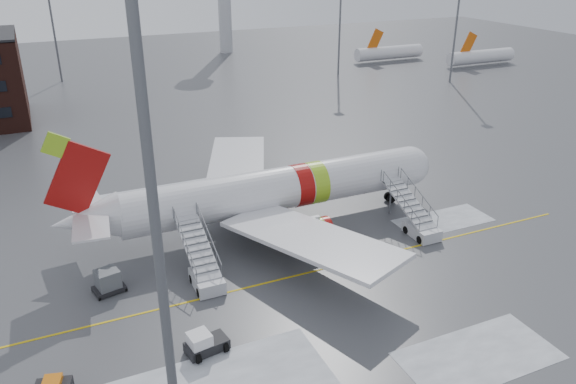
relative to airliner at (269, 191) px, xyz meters
name	(u,v)px	position (x,y,z in m)	size (l,w,h in m)	color
ground	(249,280)	(-4.87, -7.60, -3.42)	(260.00, 260.00, 0.00)	#494C4F
airliner	(269,191)	(0.00, 0.00, 0.00)	(35.03, 32.97, 11.18)	silver
airstair_fwd	(417,222)	(11.38, -6.54, -2.35)	(2.05, 7.70, 3.48)	#B9BBC0
airstair_aft	(204,270)	(-8.03, -6.54, -2.35)	(2.05, 7.70, 3.48)	#B9BBC1
pushback_tug	(204,343)	(-10.30, -14.28, -2.75)	(2.82, 2.29, 1.50)	black
uld_container	(108,282)	(-14.79, -4.90, -2.59)	(2.46, 2.01, 1.77)	black
light_mast_near	(152,190)	(-13.74, -21.79, 11.30)	(1.20, 1.20, 28.66)	#595B60
light_mast_far_ne	(341,1)	(37.13, 54.40, 10.42)	(1.20, 1.20, 24.25)	#595B60
light_mast_far_n	(49,4)	(-12.87, 70.40, 10.42)	(1.20, 1.20, 24.25)	#595B60
light_mast_far_e	(459,4)	(53.13, 40.40, 10.42)	(1.20, 1.20, 24.25)	#595B60
distant_aircraft	(418,65)	(57.63, 56.40, -3.42)	(35.00, 18.00, 8.00)	#D8590C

